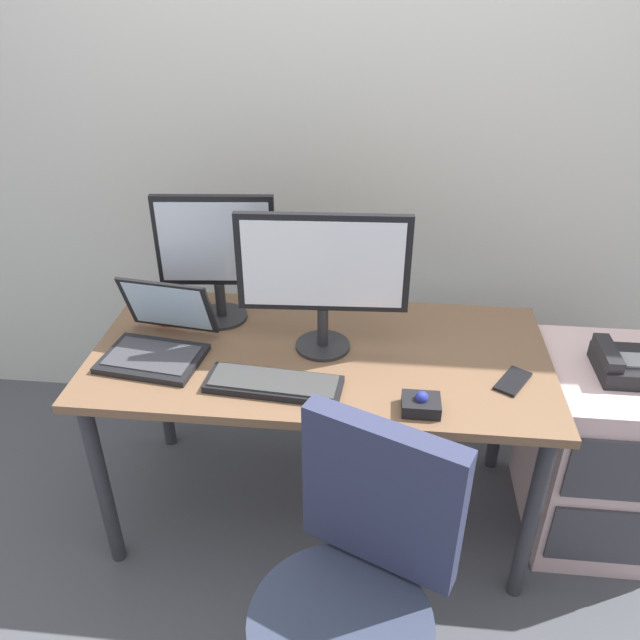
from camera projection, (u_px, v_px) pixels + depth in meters
name	position (u px, v px, depth m)	size (l,w,h in m)	color
ground_plane	(320.00, 506.00, 2.44)	(8.00, 8.00, 0.00)	#47484E
back_wall	(340.00, 92.00, 2.33)	(6.00, 0.10, 2.80)	beige
desk	(320.00, 371.00, 2.11)	(1.49, 0.72, 0.72)	brown
file_cabinet	(596.00, 450.00, 2.21)	(0.42, 0.53, 0.69)	beige
desk_phone	(622.00, 364.00, 2.00)	(0.17, 0.20, 0.09)	black
office_chair	(351.00, 621.00, 1.55)	(0.53, 0.55, 0.95)	black
monitor_main	(323.00, 272.00, 1.94)	(0.54, 0.18, 0.47)	#262628
monitor_side	(216.00, 251.00, 2.12)	(0.40, 0.18, 0.46)	#262628
keyboard	(274.00, 384.00, 1.89)	(0.42, 0.17, 0.03)	black
laptop	(158.00, 339.00, 2.04)	(0.35, 0.34, 0.23)	black
trackball_mouse	(421.00, 404.00, 1.79)	(0.11, 0.09, 0.07)	black
coffee_mug	(168.00, 308.00, 2.21)	(0.10, 0.09, 0.10)	#9A312D
cell_phone	(513.00, 381.00, 1.92)	(0.07, 0.14, 0.01)	black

